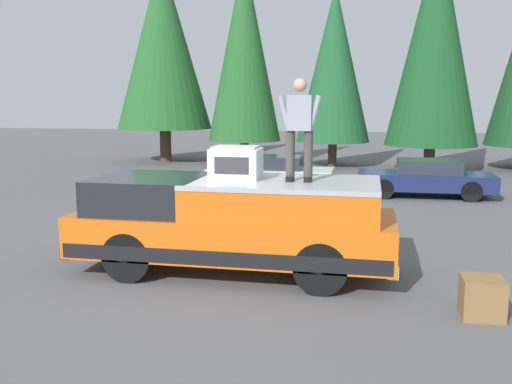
{
  "coord_description": "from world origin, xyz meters",
  "views": [
    {
      "loc": [
        -9.22,
        -2.87,
        2.99
      ],
      "look_at": [
        0.58,
        -0.9,
        1.35
      ],
      "focal_mm": 39.45,
      "sensor_mm": 36.0,
      "label": 1
    }
  ],
  "objects_px": {
    "parked_car_navy": "(426,178)",
    "parked_car_white": "(271,173)",
    "wooden_crate": "(482,298)",
    "pickup_truck": "(234,223)",
    "compressor_unit": "(236,163)",
    "person_on_truck_bed": "(300,127)"
  },
  "relations": [
    {
      "from": "wooden_crate",
      "to": "pickup_truck",
      "type": "bearing_deg",
      "value": 70.6
    },
    {
      "from": "person_on_truck_bed",
      "to": "compressor_unit",
      "type": "bearing_deg",
      "value": 85.35
    },
    {
      "from": "compressor_unit",
      "to": "wooden_crate",
      "type": "xyz_separation_m",
      "value": [
        -1.42,
        -3.84,
        -1.65
      ]
    },
    {
      "from": "parked_car_navy",
      "to": "person_on_truck_bed",
      "type": "bearing_deg",
      "value": 161.77
    },
    {
      "from": "parked_car_navy",
      "to": "wooden_crate",
      "type": "height_order",
      "value": "parked_car_navy"
    },
    {
      "from": "parked_car_white",
      "to": "compressor_unit",
      "type": "bearing_deg",
      "value": -174.1
    },
    {
      "from": "pickup_truck",
      "to": "wooden_crate",
      "type": "distance_m",
      "value": 4.15
    },
    {
      "from": "parked_car_white",
      "to": "wooden_crate",
      "type": "bearing_deg",
      "value": -155.27
    },
    {
      "from": "pickup_truck",
      "to": "wooden_crate",
      "type": "bearing_deg",
      "value": -109.4
    },
    {
      "from": "wooden_crate",
      "to": "parked_car_white",
      "type": "bearing_deg",
      "value": 24.73
    },
    {
      "from": "pickup_truck",
      "to": "parked_car_navy",
      "type": "bearing_deg",
      "value": -24.7
    },
    {
      "from": "pickup_truck",
      "to": "person_on_truck_bed",
      "type": "relative_size",
      "value": 3.28
    },
    {
      "from": "parked_car_white",
      "to": "parked_car_navy",
      "type": "bearing_deg",
      "value": -92.4
    },
    {
      "from": "person_on_truck_bed",
      "to": "parked_car_white",
      "type": "relative_size",
      "value": 0.41
    },
    {
      "from": "pickup_truck",
      "to": "compressor_unit",
      "type": "xyz_separation_m",
      "value": [
        0.05,
        -0.03,
        1.05
      ]
    },
    {
      "from": "parked_car_navy",
      "to": "parked_car_white",
      "type": "distance_m",
      "value": 4.93
    },
    {
      "from": "compressor_unit",
      "to": "wooden_crate",
      "type": "height_order",
      "value": "compressor_unit"
    },
    {
      "from": "parked_car_navy",
      "to": "parked_car_white",
      "type": "xyz_separation_m",
      "value": [
        0.21,
        4.93,
        0.0
      ]
    },
    {
      "from": "compressor_unit",
      "to": "person_on_truck_bed",
      "type": "xyz_separation_m",
      "value": [
        -0.09,
        -1.1,
        0.62
      ]
    },
    {
      "from": "pickup_truck",
      "to": "parked_car_white",
      "type": "xyz_separation_m",
      "value": [
        8.98,
        0.89,
        -0.29
      ]
    },
    {
      "from": "parked_car_white",
      "to": "wooden_crate",
      "type": "xyz_separation_m",
      "value": [
        -10.34,
        -4.76,
        -0.3
      ]
    },
    {
      "from": "parked_car_navy",
      "to": "parked_car_white",
      "type": "relative_size",
      "value": 1.0
    }
  ]
}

